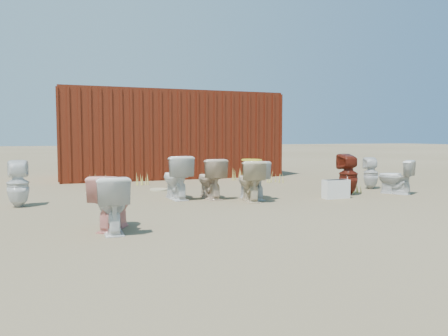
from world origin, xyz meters
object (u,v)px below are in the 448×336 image
object	(u,v)px
toilet_back_beige_left	(210,179)
toilet_back_e	(371,173)
toilet_back_beige_right	(251,181)
toilet_front_maroon	(348,175)
toilet_front_c	(176,177)
toilet_front_e	(395,177)
loose_tank	(336,189)
toilet_back_yellowlid	(252,180)
toilet_front_pink	(112,202)
shipping_container	(169,135)
toilet_back_a	(18,184)
toilet_front_a	(112,204)

from	to	relation	value
toilet_back_beige_left	toilet_back_e	xyz separation A→B (m)	(3.81, 0.21, -0.03)
toilet_back_beige_left	toilet_back_beige_right	xyz separation A→B (m)	(0.57, -0.56, -0.01)
toilet_front_maroon	toilet_back_e	xyz separation A→B (m)	(1.09, 0.68, -0.06)
toilet_front_c	toilet_front_e	distance (m)	4.40
toilet_back_e	loose_tank	distance (m)	1.90
toilet_back_beige_right	toilet_back_yellowlid	distance (m)	0.25
toilet_front_maroon	toilet_front_e	xyz separation A→B (m)	(1.00, -0.19, -0.06)
toilet_back_beige_right	toilet_back_e	size ratio (longest dim) A/B	1.06
toilet_front_pink	toilet_back_yellowlid	size ratio (longest dim) A/B	0.96
toilet_front_e	shipping_container	bearing A→B (deg)	-90.24
toilet_front_c	toilet_back_e	bearing A→B (deg)	176.32
toilet_back_yellowlid	loose_tank	world-z (taller)	toilet_back_yellowlid
toilet_front_e	loose_tank	world-z (taller)	toilet_front_e
toilet_front_c	toilet_back_beige_right	size ratio (longest dim) A/B	1.10
toilet_front_e	toilet_back_yellowlid	world-z (taller)	toilet_back_yellowlid
toilet_front_maroon	toilet_back_a	xyz separation A→B (m)	(-5.98, 0.62, -0.02)
shipping_container	toilet_front_maroon	size ratio (longest dim) A/B	7.40
shipping_container	toilet_back_beige_left	size ratio (longest dim) A/B	8.02
toilet_back_beige_right	toilet_front_maroon	bearing A→B (deg)	-166.35
toilet_back_yellowlid	toilet_front_e	bearing A→B (deg)	164.67
toilet_front_e	toilet_back_yellowlid	distance (m)	3.04
shipping_container	toilet_front_e	bearing A→B (deg)	-58.17
toilet_back_a	toilet_back_beige_left	size ratio (longest dim) A/B	1.03
toilet_back_beige_right	toilet_back_beige_left	bearing A→B (deg)	-32.87
toilet_front_c	toilet_back_beige_right	world-z (taller)	toilet_front_c
toilet_front_a	loose_tank	size ratio (longest dim) A/B	1.38
toilet_back_yellowlid	toilet_back_a	bearing A→B (deg)	-16.50
toilet_back_beige_left	toilet_back_beige_right	bearing A→B (deg)	132.85
toilet_front_maroon	loose_tank	size ratio (longest dim) A/B	1.62
toilet_front_pink	toilet_front_c	size ratio (longest dim) A/B	0.85
toilet_front_c	toilet_back_beige_left	world-z (taller)	toilet_front_c
shipping_container	toilet_back_yellowlid	world-z (taller)	shipping_container
loose_tank	toilet_front_maroon	bearing A→B (deg)	32.63
toilet_front_maroon	toilet_back_yellowlid	size ratio (longest dim) A/B	1.14
shipping_container	toilet_back_yellowlid	bearing A→B (deg)	-86.09
toilet_back_beige_right	toilet_back_yellowlid	world-z (taller)	toilet_back_beige_right
toilet_front_a	toilet_front_e	xyz separation A→B (m)	(5.73, 1.68, -0.00)
toilet_back_e	toilet_back_a	bearing A→B (deg)	25.39
shipping_container	toilet_front_c	distance (m)	4.79
toilet_front_maroon	toilet_back_e	bearing A→B (deg)	-142.42
toilet_back_e	toilet_back_beige_left	bearing A→B (deg)	28.16
toilet_front_maroon	loose_tank	world-z (taller)	toilet_front_maroon
toilet_front_a	toilet_back_e	xyz separation A→B (m)	(5.83, 2.54, 0.00)
toilet_back_beige_left	toilet_back_e	size ratio (longest dim) A/B	1.08
toilet_front_c	toilet_back_beige_right	xyz separation A→B (m)	(1.18, -0.72, -0.04)
shipping_container	toilet_back_e	distance (m)	5.80
toilet_front_maroon	toilet_back_yellowlid	xyz separation A→B (m)	(-2.03, 0.13, -0.05)
shipping_container	toilet_back_beige_right	distance (m)	5.41
shipping_container	toilet_front_c	size ratio (longest dim) A/B	7.45
toilet_back_yellowlid	toilet_back_e	bearing A→B (deg)	-179.38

